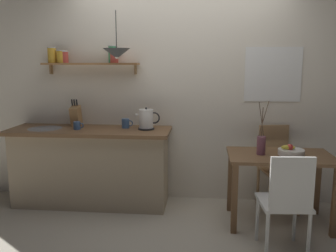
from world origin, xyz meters
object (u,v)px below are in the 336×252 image
(dining_chair_far, at_px, (277,163))
(fruit_bowl, at_px, (291,152))
(electric_kettle, at_px, (146,120))
(twig_vase, at_px, (261,144))
(dining_chair_near, at_px, (286,200))
(knife_block, at_px, (76,115))
(coffee_mug_by_sink, at_px, (77,126))
(pendant_lamp, at_px, (117,53))
(dining_table, at_px, (280,166))
(coffee_mug_spare, at_px, (126,123))

(dining_chair_far, xyz_separation_m, fruit_bowl, (0.03, -0.47, 0.25))
(electric_kettle, bearing_deg, twig_vase, -16.14)
(dining_chair_near, relative_size, fruit_bowl, 3.57)
(dining_chair_near, relative_size, knife_block, 2.80)
(fruit_bowl, bearing_deg, twig_vase, 172.86)
(knife_block, relative_size, coffee_mug_by_sink, 2.75)
(electric_kettle, relative_size, pendant_lamp, 0.55)
(dining_table, height_order, knife_block, knife_block)
(twig_vase, bearing_deg, pendant_lamp, 170.73)
(twig_vase, bearing_deg, fruit_bowl, -7.14)
(knife_block, xyz_separation_m, pendant_lamp, (0.56, -0.23, 0.71))
(electric_kettle, bearing_deg, dining_chair_far, 3.24)
(electric_kettle, xyz_separation_m, pendant_lamp, (-0.30, -0.10, 0.72))
(dining_chair_near, bearing_deg, pendant_lamp, 151.50)
(twig_vase, bearing_deg, coffee_mug_by_sink, 172.12)
(twig_vase, relative_size, coffee_mug_by_sink, 4.64)
(electric_kettle, xyz_separation_m, knife_block, (-0.86, 0.12, 0.02))
(dining_chair_far, xyz_separation_m, pendant_lamp, (-1.76, -0.19, 1.21))
(dining_table, height_order, electric_kettle, electric_kettle)
(dining_table, xyz_separation_m, coffee_mug_by_sink, (-2.18, 0.27, 0.33))
(fruit_bowl, xyz_separation_m, coffee_mug_by_sink, (-2.27, 0.31, 0.17))
(twig_vase, xyz_separation_m, coffee_mug_by_sink, (-1.99, 0.27, 0.11))
(fruit_bowl, bearing_deg, pendant_lamp, 171.07)
(dining_chair_far, relative_size, twig_vase, 1.71)
(dining_chair_near, relative_size, coffee_mug_by_sink, 7.72)
(knife_block, bearing_deg, dining_chair_near, -26.93)
(pendant_lamp, bearing_deg, fruit_bowl, -8.93)
(fruit_bowl, bearing_deg, knife_block, 167.77)
(pendant_lamp, bearing_deg, coffee_mug_by_sink, 176.54)
(electric_kettle, bearing_deg, coffee_mug_by_sink, -174.41)
(dining_chair_far, height_order, fruit_bowl, dining_chair_far)
(electric_kettle, distance_m, coffee_mug_spare, 0.26)
(fruit_bowl, height_order, coffee_mug_by_sink, coffee_mug_by_sink)
(dining_table, distance_m, dining_chair_far, 0.44)
(twig_vase, bearing_deg, coffee_mug_spare, 164.27)
(dining_table, relative_size, fruit_bowl, 4.08)
(electric_kettle, relative_size, coffee_mug_by_sink, 2.32)
(electric_kettle, xyz_separation_m, coffee_mug_by_sink, (-0.77, -0.08, -0.07))
(dining_table, height_order, pendant_lamp, pendant_lamp)
(dining_table, xyz_separation_m, fruit_bowl, (0.09, -0.04, 0.17))
(dining_table, relative_size, coffee_mug_by_sink, 8.81)
(coffee_mug_spare, bearing_deg, coffee_mug_by_sink, -165.42)
(dining_table, height_order, coffee_mug_spare, coffee_mug_spare)
(dining_table, distance_m, pendant_lamp, 2.05)
(dining_table, xyz_separation_m, pendant_lamp, (-1.70, 0.24, 1.12))
(dining_chair_near, height_order, coffee_mug_spare, coffee_mug_spare)
(twig_vase, relative_size, knife_block, 1.68)
(dining_chair_far, height_order, knife_block, knife_block)
(fruit_bowl, bearing_deg, coffee_mug_by_sink, 172.21)
(twig_vase, bearing_deg, knife_block, 167.09)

